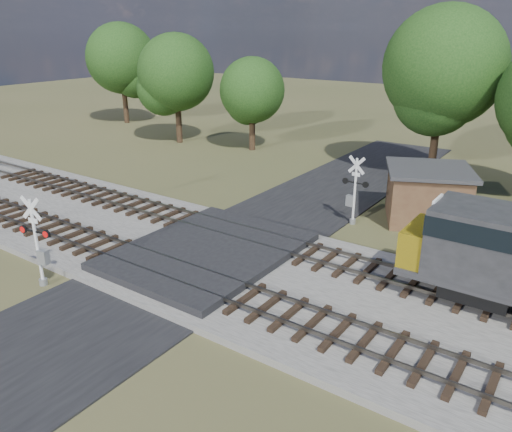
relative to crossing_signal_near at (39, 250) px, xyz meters
The scene contains 10 objects.
ground 7.01m from the crossing_signal_near, 53.06° to the left, with size 160.00×160.00×0.00m, color #424726.
ballast_bed 15.37m from the crossing_signal_near, 22.87° to the left, with size 140.00×10.00×0.30m, color gray.
road 7.00m from the crossing_signal_near, 53.06° to the left, with size 7.00×60.00×0.08m, color black.
crossing_panel 7.34m from the crossing_signal_near, 55.45° to the left, with size 7.00×9.00×0.62m, color #262628.
track_near 8.09m from the crossing_signal_near, 25.51° to the left, with size 140.00×2.60×0.33m.
track_far 11.18m from the crossing_signal_near, 49.49° to the left, with size 140.00×2.60×0.33m.
crossing_signal_near is the anchor object (origin of this frame).
crossing_signal_far 16.07m from the crossing_signal_near, 61.32° to the left, with size 1.57×0.34×3.89m.
equipment_shed 20.16m from the crossing_signal_near, 57.25° to the left, with size 5.97×5.97×3.08m.
treeline 28.01m from the crossing_signal_near, 69.66° to the left, with size 81.04×11.74×11.94m.
Camera 1 is at (14.11, -15.79, 10.35)m, focal length 35.00 mm.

